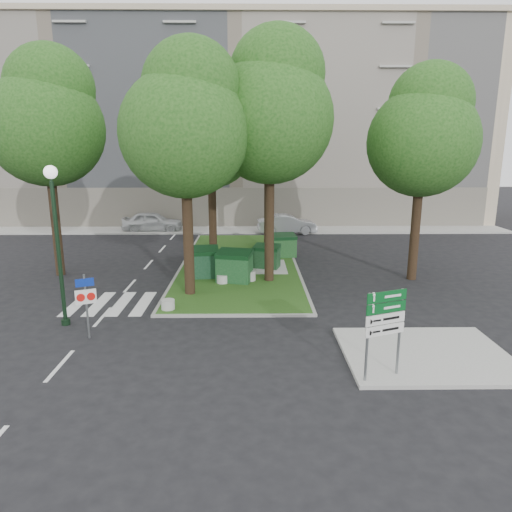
{
  "coord_description": "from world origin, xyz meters",
  "views": [
    {
      "loc": [
        1.13,
        -16.38,
        6.23
      ],
      "look_at": [
        1.34,
        1.51,
        2.0
      ],
      "focal_mm": 32.0,
      "sensor_mm": 36.0,
      "label": 1
    }
  ],
  "objects_px": {
    "dumpster_a": "(202,262)",
    "directional_sign": "(385,321)",
    "bollard_right": "(249,276)",
    "car_silver": "(287,224)",
    "dumpster_d": "(283,245)",
    "tree_median_mid": "(213,134)",
    "tree_median_near_right": "(272,107)",
    "tree_street_left": "(47,117)",
    "bollard_mid": "(223,279)",
    "tree_median_far": "(270,112)",
    "traffic_sign_pole": "(86,298)",
    "car_white": "(153,222)",
    "litter_bin": "(283,250)",
    "street_lamp": "(56,227)",
    "tree_street_right": "(425,131)",
    "dumpster_c": "(267,256)",
    "dumpster_b": "(235,266)",
    "bollard_left": "(168,304)",
    "tree_median_near_left": "(187,120)"
  },
  "relations": [
    {
      "from": "tree_median_mid",
      "to": "dumpster_d",
      "type": "height_order",
      "value": "tree_median_mid"
    },
    {
      "from": "dumpster_c",
      "to": "car_silver",
      "type": "relative_size",
      "value": 0.35
    },
    {
      "from": "bollard_mid",
      "to": "directional_sign",
      "type": "bearing_deg",
      "value": -61.62
    },
    {
      "from": "tree_median_near_right",
      "to": "tree_median_far",
      "type": "height_order",
      "value": "tree_median_far"
    },
    {
      "from": "traffic_sign_pole",
      "to": "directional_sign",
      "type": "height_order",
      "value": "directional_sign"
    },
    {
      "from": "dumpster_a",
      "to": "directional_sign",
      "type": "bearing_deg",
      "value": -66.3
    },
    {
      "from": "tree_median_far",
      "to": "car_white",
      "type": "bearing_deg",
      "value": 144.42
    },
    {
      "from": "litter_bin",
      "to": "street_lamp",
      "type": "height_order",
      "value": "street_lamp"
    },
    {
      "from": "dumpster_d",
      "to": "bollard_mid",
      "type": "distance_m",
      "value": 6.22
    },
    {
      "from": "street_lamp",
      "to": "traffic_sign_pole",
      "type": "height_order",
      "value": "street_lamp"
    },
    {
      "from": "dumpster_d",
      "to": "car_white",
      "type": "bearing_deg",
      "value": 126.25
    },
    {
      "from": "litter_bin",
      "to": "car_white",
      "type": "xyz_separation_m",
      "value": [
        -9.43,
        8.59,
        0.34
      ]
    },
    {
      "from": "tree_median_near_right",
      "to": "tree_street_left",
      "type": "relative_size",
      "value": 1.04
    },
    {
      "from": "tree_median_near_left",
      "to": "tree_median_far",
      "type": "xyz_separation_m",
      "value": [
        3.7,
        9.5,
        1.0
      ]
    },
    {
      "from": "bollard_left",
      "to": "dumpster_d",
      "type": "bearing_deg",
      "value": 60.1
    },
    {
      "from": "tree_street_left",
      "to": "car_white",
      "type": "xyz_separation_m",
      "value": [
        2.03,
        12.21,
        -6.88
      ]
    },
    {
      "from": "bollard_left",
      "to": "car_white",
      "type": "xyz_separation_m",
      "value": [
        -4.28,
        17.76,
        0.46
      ]
    },
    {
      "from": "dumpster_a",
      "to": "dumpster_b",
      "type": "relative_size",
      "value": 0.93
    },
    {
      "from": "tree_street_right",
      "to": "dumpster_c",
      "type": "xyz_separation_m",
      "value": [
        -7.12,
        1.77,
        -6.27
      ]
    },
    {
      "from": "tree_median_near_left",
      "to": "tree_median_near_right",
      "type": "xyz_separation_m",
      "value": [
        3.5,
        2.0,
        0.67
      ]
    },
    {
      "from": "bollard_right",
      "to": "litter_bin",
      "type": "distance_m",
      "value": 5.59
    },
    {
      "from": "dumpster_b",
      "to": "bollard_right",
      "type": "relative_size",
      "value": 2.9
    },
    {
      "from": "dumpster_d",
      "to": "dumpster_a",
      "type": "bearing_deg",
      "value": -145.29
    },
    {
      "from": "tree_street_right",
      "to": "car_silver",
      "type": "relative_size",
      "value": 2.3
    },
    {
      "from": "car_white",
      "to": "dumpster_c",
      "type": "bearing_deg",
      "value": -145.61
    },
    {
      "from": "bollard_mid",
      "to": "tree_median_far",
      "type": "bearing_deg",
      "value": 72.86
    },
    {
      "from": "bollard_mid",
      "to": "directional_sign",
      "type": "distance_m",
      "value": 10.38
    },
    {
      "from": "tree_median_near_left",
      "to": "directional_sign",
      "type": "height_order",
      "value": "tree_median_near_left"
    },
    {
      "from": "street_lamp",
      "to": "tree_street_left",
      "type": "bearing_deg",
      "value": 112.47
    },
    {
      "from": "bollard_left",
      "to": "bollard_mid",
      "type": "distance_m",
      "value": 4.03
    },
    {
      "from": "litter_bin",
      "to": "directional_sign",
      "type": "xyz_separation_m",
      "value": [
        1.66,
        -14.68,
        1.33
      ]
    },
    {
      "from": "tree_median_near_right",
      "to": "dumpster_a",
      "type": "bearing_deg",
      "value": 170.07
    },
    {
      "from": "tree_street_left",
      "to": "dumpster_c",
      "type": "distance_m",
      "value": 12.51
    },
    {
      "from": "bollard_right",
      "to": "car_white",
      "type": "height_order",
      "value": "car_white"
    },
    {
      "from": "bollard_right",
      "to": "car_silver",
      "type": "relative_size",
      "value": 0.14
    },
    {
      "from": "tree_street_left",
      "to": "bollard_right",
      "type": "height_order",
      "value": "tree_street_left"
    },
    {
      "from": "tree_median_far",
      "to": "bollard_right",
      "type": "relative_size",
      "value": 18.82
    },
    {
      "from": "tree_street_left",
      "to": "bollard_left",
      "type": "bearing_deg",
      "value": -41.37
    },
    {
      "from": "dumpster_d",
      "to": "car_silver",
      "type": "bearing_deg",
      "value": 73.55
    },
    {
      "from": "litter_bin",
      "to": "traffic_sign_pole",
      "type": "relative_size",
      "value": 0.28
    },
    {
      "from": "street_lamp",
      "to": "dumpster_b",
      "type": "bearing_deg",
      "value": 40.71
    },
    {
      "from": "litter_bin",
      "to": "street_lamp",
      "type": "relative_size",
      "value": 0.11
    },
    {
      "from": "tree_median_far",
      "to": "car_white",
      "type": "relative_size",
      "value": 2.63
    },
    {
      "from": "tree_median_far",
      "to": "street_lamp",
      "type": "bearing_deg",
      "value": -121.55
    },
    {
      "from": "tree_median_mid",
      "to": "dumpster_a",
      "type": "distance_m",
      "value": 7.3
    },
    {
      "from": "directional_sign",
      "to": "car_white",
      "type": "relative_size",
      "value": 0.54
    },
    {
      "from": "tree_street_left",
      "to": "dumpster_c",
      "type": "relative_size",
      "value": 7.09
    },
    {
      "from": "litter_bin",
      "to": "car_silver",
      "type": "bearing_deg",
      "value": 83.89
    },
    {
      "from": "tree_street_right",
      "to": "car_silver",
      "type": "bearing_deg",
      "value": 113.24
    },
    {
      "from": "dumpster_d",
      "to": "street_lamp",
      "type": "distance_m",
      "value": 13.58
    }
  ]
}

